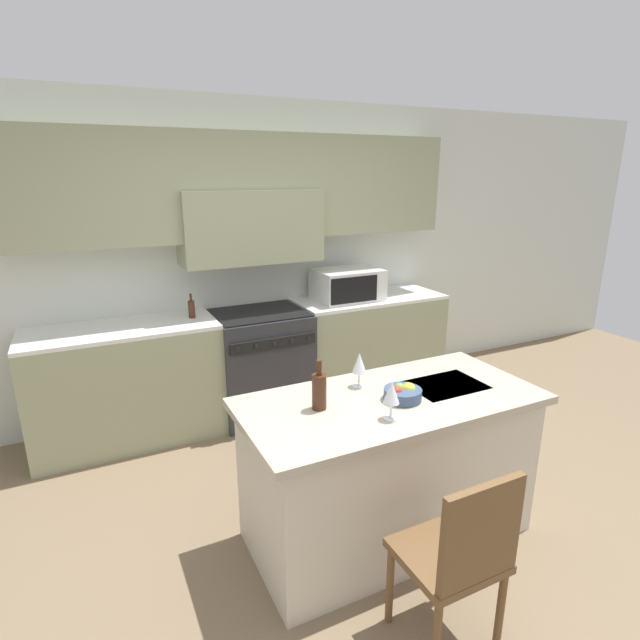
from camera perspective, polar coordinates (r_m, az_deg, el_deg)
name	(u,v)px	position (r m, az deg, el deg)	size (l,w,h in m)	color
ground_plane	(373,544)	(3.21, 6.10, -24.14)	(10.00, 10.00, 0.00)	#7A664C
back_cabinetry	(246,231)	(4.44, -8.46, 10.07)	(10.00, 0.46, 2.70)	silver
back_counter	(260,362)	(4.48, -6.87, -4.74)	(3.66, 0.62, 0.95)	gray
range_stove	(261,363)	(4.46, -6.78, -4.89)	(0.79, 0.70, 0.94)	#2D2D33
microwave	(348,284)	(4.64, 3.16, 4.08)	(0.60, 0.45, 0.28)	silver
kitchen_island	(388,466)	(3.04, 7.83, -16.25)	(1.69, 0.80, 0.89)	beige
island_chair	(460,553)	(2.43, 15.70, -24.30)	(0.42, 0.40, 0.92)	brown
wine_bottle	(319,390)	(2.63, -0.10, -8.06)	(0.08, 0.08, 0.27)	#422314
wine_glass_near	(392,393)	(2.54, 8.18, -8.30)	(0.08, 0.08, 0.21)	white
wine_glass_far	(359,364)	(2.89, 4.51, -5.02)	(0.08, 0.08, 0.21)	white
fruit_bowl	(403,393)	(2.79, 9.45, -8.26)	(0.21, 0.21, 0.09)	#384C6B
oil_bottle_on_counter	(192,309)	(4.18, -14.47, 1.26)	(0.05, 0.05, 0.20)	#422314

